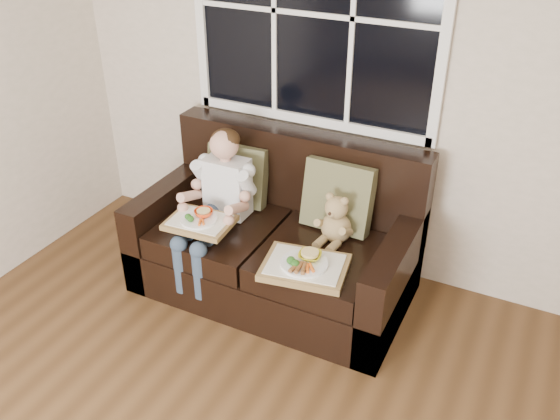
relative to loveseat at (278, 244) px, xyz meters
The scene contains 9 objects.
room_walls 2.45m from the loveseat, 74.88° to the right, with size 4.52×5.02×2.71m.
window_back 1.42m from the loveseat, 90.00° to the left, with size 1.62×0.04×1.37m.
loveseat is the anchor object (origin of this frame).
pillow_left 0.53m from the loveseat, 157.78° to the left, with size 0.41×0.22×0.41m.
pillow_right 0.51m from the loveseat, 24.82° to the left, with size 0.43×0.20×0.44m.
child 0.50m from the loveseat, 160.88° to the right, with size 0.40×0.60×0.90m.
teddy_bear 0.47m from the loveseat, ahead, with size 0.21×0.25×0.33m.
tray_left 0.55m from the loveseat, 136.33° to the right, with size 0.40×0.32×0.09m.
tray_right 0.52m from the loveseat, 45.84° to the right, with size 0.52×0.43×0.11m.
Camera 1 is at (0.86, -0.79, 2.43)m, focal length 38.00 mm.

